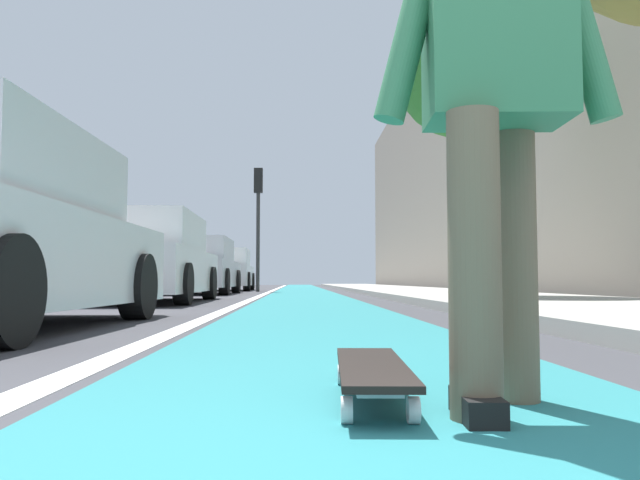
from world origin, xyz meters
TOP-DOWN VIEW (x-y plane):
  - ground_plane at (10.00, 0.00)m, footprint 80.00×80.00m
  - bike_lane_paint at (24.00, 0.00)m, footprint 56.00×1.84m
  - lane_stripe_white at (20.00, 1.07)m, footprint 52.00×0.16m
  - sidewalk_curb at (18.00, -3.09)m, footprint 52.00×3.20m
  - building_facade at (22.00, -5.74)m, footprint 40.00×1.20m
  - skateboard at (1.48, -0.03)m, footprint 0.85×0.24m
  - skater_person at (1.33, -0.37)m, footprint 0.45×0.72m
  - parked_car_mid at (10.19, 2.76)m, footprint 4.58×2.01m
  - parked_car_far at (16.52, 2.81)m, footprint 4.56×1.87m
  - parked_car_end at (22.20, 2.79)m, footprint 4.60×2.01m
  - traffic_light at (19.85, 1.47)m, footprint 0.33×0.28m
  - street_tree_mid at (9.92, -2.69)m, footprint 2.59×2.59m

SIDE VIEW (x-z plane):
  - ground_plane at x=10.00m, z-range 0.00..0.00m
  - bike_lane_paint at x=24.00m, z-range 0.00..0.00m
  - lane_stripe_white at x=20.00m, z-range 0.00..0.01m
  - sidewalk_curb at x=18.00m, z-range 0.00..0.12m
  - skateboard at x=1.48m, z-range 0.04..0.15m
  - parked_car_mid at x=10.19m, z-range -0.03..1.44m
  - parked_car_end at x=22.20m, z-range -0.03..1.46m
  - parked_car_far at x=16.52m, z-range -0.02..1.47m
  - skater_person at x=1.33m, z-range 0.12..1.76m
  - traffic_light at x=19.85m, z-range 0.78..4.79m
  - street_tree_mid at x=9.92m, z-range 1.37..6.73m
  - building_facade at x=22.00m, z-range 0.00..9.70m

